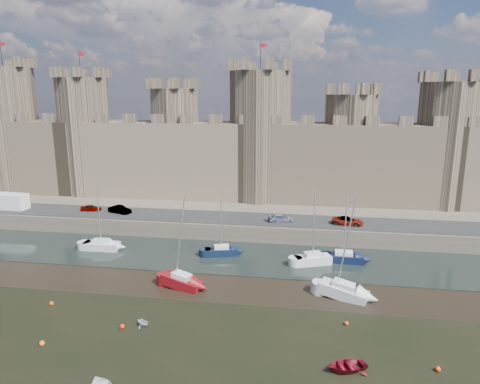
{
  "coord_description": "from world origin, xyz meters",
  "views": [
    {
      "loc": [
        10.45,
        -29.64,
        21.72
      ],
      "look_at": [
        2.41,
        22.0,
        9.61
      ],
      "focal_mm": 32.0,
      "sensor_mm": 36.0,
      "label": 1
    }
  ],
  "objects_px": {
    "car_1": "(120,210)",
    "sailboat_0": "(101,245)",
    "van": "(10,202)",
    "car_0": "(91,208)",
    "sailboat_1": "(222,251)",
    "car_3": "(348,221)",
    "car_2": "(281,218)",
    "sailboat_4": "(182,281)",
    "sailboat_2": "(313,259)",
    "sailboat_5": "(343,291)",
    "sailboat_3": "(344,257)"
  },
  "relations": [
    {
      "from": "car_1",
      "to": "sailboat_0",
      "type": "distance_m",
      "value": 10.34
    },
    {
      "from": "car_1",
      "to": "van",
      "type": "distance_m",
      "value": 19.54
    },
    {
      "from": "car_0",
      "to": "car_1",
      "type": "distance_m",
      "value": 5.36
    },
    {
      "from": "sailboat_0",
      "to": "sailboat_1",
      "type": "xyz_separation_m",
      "value": [
        17.28,
        0.47,
        -0.02
      ]
    },
    {
      "from": "car_0",
      "to": "car_3",
      "type": "distance_m",
      "value": 41.63
    },
    {
      "from": "car_2",
      "to": "car_3",
      "type": "distance_m",
      "value": 9.92
    },
    {
      "from": "car_0",
      "to": "sailboat_4",
      "type": "relative_size",
      "value": 0.3
    },
    {
      "from": "sailboat_1",
      "to": "sailboat_2",
      "type": "bearing_deg",
      "value": -20.39
    },
    {
      "from": "sailboat_0",
      "to": "sailboat_4",
      "type": "xyz_separation_m",
      "value": [
        14.71,
        -9.9,
        0.04
      ]
    },
    {
      "from": "car_0",
      "to": "car_3",
      "type": "bearing_deg",
      "value": -102.22
    },
    {
      "from": "car_0",
      "to": "sailboat_2",
      "type": "relative_size",
      "value": 0.32
    },
    {
      "from": "car_1",
      "to": "sailboat_5",
      "type": "xyz_separation_m",
      "value": [
        34.31,
        -19.48,
        -2.37
      ]
    },
    {
      "from": "sailboat_3",
      "to": "sailboat_5",
      "type": "bearing_deg",
      "value": -92.56
    },
    {
      "from": "car_2",
      "to": "van",
      "type": "distance_m",
      "value": 45.89
    },
    {
      "from": "sailboat_1",
      "to": "sailboat_5",
      "type": "height_order",
      "value": "sailboat_5"
    },
    {
      "from": "car_0",
      "to": "car_2",
      "type": "xyz_separation_m",
      "value": [
        31.69,
        -1.22,
        0.01
      ]
    },
    {
      "from": "car_0",
      "to": "van",
      "type": "xyz_separation_m",
      "value": [
        -14.2,
        -0.91,
        0.77
      ]
    },
    {
      "from": "sailboat_3",
      "to": "car_1",
      "type": "bearing_deg",
      "value": 167.28
    },
    {
      "from": "sailboat_2",
      "to": "sailboat_5",
      "type": "xyz_separation_m",
      "value": [
        3.21,
        -8.76,
        -0.02
      ]
    },
    {
      "from": "car_0",
      "to": "sailboat_5",
      "type": "distance_m",
      "value": 44.49
    },
    {
      "from": "sailboat_2",
      "to": "sailboat_3",
      "type": "relative_size",
      "value": 1.13
    },
    {
      "from": "sailboat_1",
      "to": "sailboat_4",
      "type": "xyz_separation_m",
      "value": [
        -2.57,
        -10.37,
        0.06
      ]
    },
    {
      "from": "van",
      "to": "sailboat_2",
      "type": "relative_size",
      "value": 0.6
    },
    {
      "from": "car_3",
      "to": "sailboat_0",
      "type": "xyz_separation_m",
      "value": [
        -34.75,
        -9.29,
        -2.38
      ]
    },
    {
      "from": "car_0",
      "to": "sailboat_1",
      "type": "distance_m",
      "value": 26.25
    },
    {
      "from": "car_2",
      "to": "sailboat_3",
      "type": "bearing_deg",
      "value": -148.14
    },
    {
      "from": "car_2",
      "to": "sailboat_1",
      "type": "xyz_separation_m",
      "value": [
        -7.54,
        -8.82,
        -2.34
      ]
    },
    {
      "from": "sailboat_0",
      "to": "sailboat_2",
      "type": "bearing_deg",
      "value": -2.41
    },
    {
      "from": "sailboat_2",
      "to": "sailboat_1",
      "type": "bearing_deg",
      "value": 153.24
    },
    {
      "from": "car_3",
      "to": "sailboat_2",
      "type": "xyz_separation_m",
      "value": [
        -5.19,
        -10.07,
        -2.32
      ]
    },
    {
      "from": "van",
      "to": "sailboat_5",
      "type": "bearing_deg",
      "value": -15.16
    },
    {
      "from": "car_0",
      "to": "car_3",
      "type": "relative_size",
      "value": 0.73
    },
    {
      "from": "car_3",
      "to": "sailboat_0",
      "type": "distance_m",
      "value": 36.05
    },
    {
      "from": "car_3",
      "to": "sailboat_4",
      "type": "distance_m",
      "value": 27.84
    },
    {
      "from": "car_2",
      "to": "sailboat_5",
      "type": "bearing_deg",
      "value": -170.85
    },
    {
      "from": "car_0",
      "to": "car_3",
      "type": "xyz_separation_m",
      "value": [
        41.61,
        -1.23,
        0.07
      ]
    },
    {
      "from": "car_1",
      "to": "sailboat_2",
      "type": "relative_size",
      "value": 0.39
    },
    {
      "from": "sailboat_5",
      "to": "car_2",
      "type": "bearing_deg",
      "value": 130.92
    },
    {
      "from": "car_0",
      "to": "car_2",
      "type": "relative_size",
      "value": 0.84
    },
    {
      "from": "car_1",
      "to": "car_2",
      "type": "height_order",
      "value": "car_1"
    },
    {
      "from": "van",
      "to": "sailboat_4",
      "type": "xyz_separation_m",
      "value": [
        35.77,
        -19.5,
        -3.04
      ]
    },
    {
      "from": "sailboat_3",
      "to": "sailboat_1",
      "type": "bearing_deg",
      "value": -177.17
    },
    {
      "from": "car_1",
      "to": "sailboat_0",
      "type": "xyz_separation_m",
      "value": [
        1.53,
        -9.94,
        -2.4
      ]
    },
    {
      "from": "sailboat_4",
      "to": "car_3",
      "type": "bearing_deg",
      "value": 59.49
    },
    {
      "from": "car_0",
      "to": "sailboat_2",
      "type": "height_order",
      "value": "sailboat_2"
    },
    {
      "from": "sailboat_0",
      "to": "car_3",
      "type": "bearing_deg",
      "value": 14.07
    },
    {
      "from": "car_2",
      "to": "sailboat_2",
      "type": "relative_size",
      "value": 0.39
    },
    {
      "from": "car_1",
      "to": "van",
      "type": "relative_size",
      "value": 0.65
    },
    {
      "from": "car_0",
      "to": "sailboat_1",
      "type": "xyz_separation_m",
      "value": [
        24.14,
        -10.05,
        -2.33
      ]
    },
    {
      "from": "sailboat_5",
      "to": "car_1",
      "type": "bearing_deg",
      "value": 168.45
    }
  ]
}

